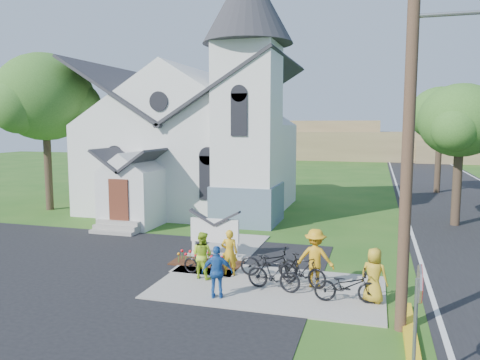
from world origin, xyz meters
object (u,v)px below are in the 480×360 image
(church_sign, at_px, (215,231))
(cyclist_4, at_px, (374,275))
(bike_1, at_px, (273,274))
(utility_pole, at_px, (412,109))
(cyclist_0, at_px, (229,252))
(bike_4, at_px, (347,286))
(cyclist_3, at_px, (315,258))
(cyclist_1, at_px, (202,255))
(cyclist_2, at_px, (217,272))
(bike_2, at_px, (269,262))
(bike_3, at_px, (303,270))
(stop_sign, at_px, (418,300))
(bike_0, at_px, (204,263))

(church_sign, xyz_separation_m, cyclist_4, (5.84, -3.12, -0.19))
(bike_1, height_order, cyclist_4, cyclist_4)
(utility_pole, xyz_separation_m, cyclist_4, (-0.72, 1.58, -4.57))
(cyclist_0, height_order, bike_1, cyclist_0)
(utility_pole, xyz_separation_m, bike_4, (-1.45, 1.37, -4.87))
(cyclist_3, xyz_separation_m, cyclist_4, (1.75, -0.85, -0.12))
(cyclist_1, bearing_deg, church_sign, -66.04)
(bike_1, distance_m, cyclist_2, 1.80)
(cyclist_1, bearing_deg, cyclist_2, 138.21)
(utility_pole, height_order, cyclist_1, utility_pole)
(bike_2, height_order, cyclist_4, cyclist_4)
(cyclist_1, bearing_deg, bike_4, -176.24)
(church_sign, height_order, cyclist_2, church_sign)
(church_sign, bearing_deg, bike_2, -35.39)
(cyclist_3, distance_m, bike_3, 0.56)
(bike_3, bearing_deg, cyclist_0, 103.35)
(church_sign, xyz_separation_m, stop_sign, (6.63, -7.40, 0.75))
(utility_pole, bearing_deg, bike_2, 144.26)
(stop_sign, height_order, bike_4, stop_sign)
(bike_0, distance_m, cyclist_4, 5.52)
(cyclist_1, bearing_deg, bike_3, -163.15)
(cyclist_2, height_order, cyclist_3, cyclist_3)
(bike_0, height_order, bike_1, bike_1)
(bike_1, bearing_deg, bike_0, 84.75)
(cyclist_0, xyz_separation_m, cyclist_2, (0.29, -2.07, -0.00))
(cyclist_1, bearing_deg, bike_2, -147.42)
(cyclist_3, bearing_deg, bike_2, -14.70)
(cyclist_0, height_order, cyclist_4, cyclist_4)
(cyclist_1, relative_size, cyclist_3, 0.85)
(utility_pole, xyz_separation_m, bike_0, (-6.16, 2.47, -4.94))
(cyclist_1, relative_size, bike_4, 0.84)
(utility_pole, xyz_separation_m, cyclist_1, (-6.12, 2.21, -4.58))
(cyclist_0, distance_m, cyclist_4, 4.78)
(cyclist_1, bearing_deg, cyclist_3, -162.65)
(cyclist_2, relative_size, bike_2, 0.80)
(stop_sign, relative_size, bike_4, 1.36)
(bike_2, bearing_deg, stop_sign, -146.77)
(cyclist_4, bearing_deg, bike_0, 9.51)
(cyclist_0, distance_m, bike_3, 2.54)
(bike_0, bearing_deg, utility_pole, -100.62)
(stop_sign, relative_size, cyclist_1, 1.61)
(stop_sign, height_order, bike_2, stop_sign)
(bike_0, height_order, cyclist_1, cyclist_1)
(cyclist_0, height_order, bike_2, cyclist_0)
(cyclist_0, distance_m, cyclist_1, 0.93)
(cyclist_0, height_order, cyclist_1, same)
(utility_pole, distance_m, cyclist_1, 7.96)
(bike_3, xyz_separation_m, bike_4, (1.41, -1.00, -0.02))
(church_sign, height_order, bike_0, church_sign)
(utility_pole, relative_size, stop_sign, 4.03)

